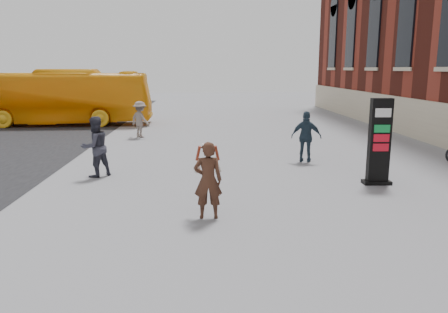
{
  "coord_description": "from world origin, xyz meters",
  "views": [
    {
      "loc": [
        -0.4,
        -9.36,
        3.19
      ],
      "look_at": [
        0.1,
        0.67,
        1.15
      ],
      "focal_mm": 35.0,
      "sensor_mm": 36.0,
      "label": 1
    }
  ],
  "objects_px": {
    "info_pylon": "(379,142)",
    "pedestrian_b": "(140,119)",
    "pedestrian_a": "(95,147)",
    "bus": "(50,97)",
    "pedestrian_c": "(306,137)",
    "woman": "(208,179)"
  },
  "relations": [
    {
      "from": "info_pylon",
      "to": "pedestrian_b",
      "type": "xyz_separation_m",
      "value": [
        -7.77,
        8.81,
        -0.35
      ]
    },
    {
      "from": "pedestrian_a",
      "to": "bus",
      "type": "bearing_deg",
      "value": -109.45
    },
    {
      "from": "info_pylon",
      "to": "pedestrian_c",
      "type": "xyz_separation_m",
      "value": [
        -1.3,
        3.05,
        -0.32
      ]
    },
    {
      "from": "woman",
      "to": "bus",
      "type": "height_order",
      "value": "bus"
    },
    {
      "from": "pedestrian_a",
      "to": "pedestrian_c",
      "type": "distance_m",
      "value": 6.99
    },
    {
      "from": "woman",
      "to": "pedestrian_c",
      "type": "height_order",
      "value": "pedestrian_c"
    },
    {
      "from": "woman",
      "to": "pedestrian_b",
      "type": "height_order",
      "value": "pedestrian_b"
    },
    {
      "from": "bus",
      "to": "woman",
      "type": "bearing_deg",
      "value": -153.53
    },
    {
      "from": "pedestrian_c",
      "to": "bus",
      "type": "bearing_deg",
      "value": -23.71
    },
    {
      "from": "info_pylon",
      "to": "pedestrian_b",
      "type": "distance_m",
      "value": 11.75
    },
    {
      "from": "pedestrian_c",
      "to": "woman",
      "type": "bearing_deg",
      "value": 75.93
    },
    {
      "from": "pedestrian_c",
      "to": "pedestrian_a",
      "type": "bearing_deg",
      "value": 32.24
    },
    {
      "from": "pedestrian_b",
      "to": "bus",
      "type": "bearing_deg",
      "value": -0.44
    },
    {
      "from": "pedestrian_a",
      "to": "pedestrian_b",
      "type": "xyz_separation_m",
      "value": [
        0.29,
        7.54,
        -0.06
      ]
    },
    {
      "from": "bus",
      "to": "pedestrian_a",
      "type": "relative_size",
      "value": 6.26
    },
    {
      "from": "pedestrian_b",
      "to": "woman",
      "type": "bearing_deg",
      "value": 144.92
    },
    {
      "from": "pedestrian_c",
      "to": "info_pylon",
      "type": "bearing_deg",
      "value": 130.62
    },
    {
      "from": "bus",
      "to": "pedestrian_b",
      "type": "distance_m",
      "value": 7.6
    },
    {
      "from": "woman",
      "to": "pedestrian_c",
      "type": "distance_m",
      "value": 6.62
    },
    {
      "from": "pedestrian_b",
      "to": "pedestrian_a",
      "type": "bearing_deg",
      "value": 128.0
    },
    {
      "from": "info_pylon",
      "to": "bus",
      "type": "distance_m",
      "value": 19.27
    },
    {
      "from": "info_pylon",
      "to": "pedestrian_c",
      "type": "bearing_deg",
      "value": 114.76
    }
  ]
}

